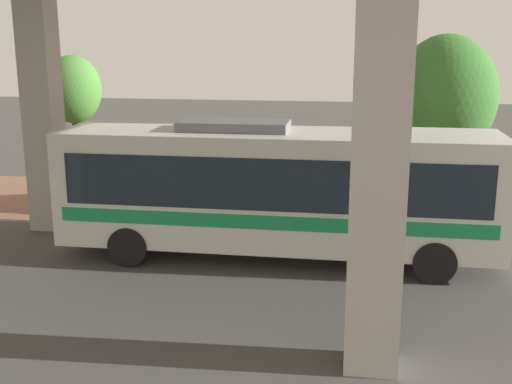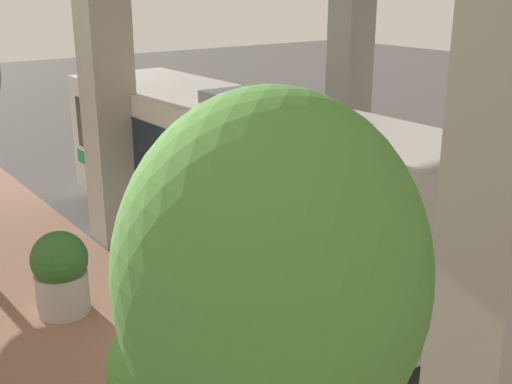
# 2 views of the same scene
# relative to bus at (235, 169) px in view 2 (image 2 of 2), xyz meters

# --- Properties ---
(ground_plane) EXTENTS (80.00, 80.00, 0.00)m
(ground_plane) POSITION_rel_bus_xyz_m (-2.13, -2.35, -1.91)
(ground_plane) COLOR #474442
(ground_plane) RESTS_ON ground
(bus) EXTENTS (2.74, 10.94, 3.53)m
(bus) POSITION_rel_bus_xyz_m (0.00, 0.00, 0.00)
(bus) COLOR silver
(bus) RESTS_ON ground
(planter_middle) EXTENTS (0.97, 0.97, 1.50)m
(planter_middle) POSITION_rel_bus_xyz_m (-3.81, -0.25, -1.15)
(planter_middle) COLOR #ADA89E
(planter_middle) RESTS_ON ground
(planter_back) EXTENTS (1.34, 1.34, 1.67)m
(planter_back) POSITION_rel_bus_xyz_m (-3.92, -4.08, -1.07)
(planter_back) COLOR #ADA89E
(planter_back) RESTS_ON ground
(street_tree_near) EXTENTS (1.90, 1.90, 4.99)m
(street_tree_near) POSITION_rel_bus_xyz_m (-4.89, -7.56, 1.90)
(street_tree_near) COLOR brown
(street_tree_near) RESTS_ON ground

